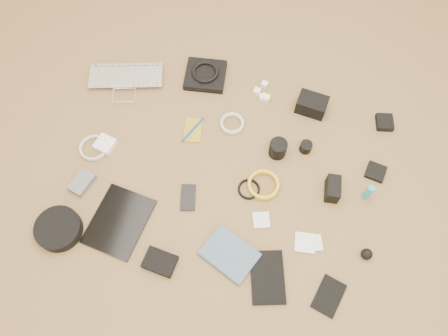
% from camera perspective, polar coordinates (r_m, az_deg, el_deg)
% --- Properties ---
extents(laptop, '(0.41, 0.33, 0.03)m').
position_cam_1_polar(laptop, '(2.19, -12.76, 10.47)').
color(laptop, silver).
rests_on(laptop, ground).
extents(headphone_pouch, '(0.21, 0.20, 0.03)m').
position_cam_1_polar(headphone_pouch, '(2.17, -2.44, 12.01)').
color(headphone_pouch, black).
rests_on(headphone_pouch, ground).
extents(headphones, '(0.16, 0.16, 0.02)m').
position_cam_1_polar(headphones, '(2.15, -2.47, 12.42)').
color(headphones, black).
rests_on(headphones, headphone_pouch).
extents(charger_a, '(0.04, 0.04, 0.03)m').
position_cam_1_polar(charger_a, '(2.13, 4.32, 9.95)').
color(charger_a, white).
rests_on(charger_a, ground).
extents(charger_b, '(0.04, 0.04, 0.03)m').
position_cam_1_polar(charger_b, '(2.11, 5.04, 9.19)').
color(charger_b, white).
rests_on(charger_b, ground).
extents(charger_c, '(0.03, 0.03, 0.03)m').
position_cam_1_polar(charger_c, '(2.15, 5.31, 10.81)').
color(charger_c, white).
rests_on(charger_c, ground).
extents(charger_d, '(0.03, 0.03, 0.03)m').
position_cam_1_polar(charger_d, '(2.11, 5.53, 9.06)').
color(charger_d, white).
rests_on(charger_d, ground).
extents(dslr_camera, '(0.15, 0.11, 0.08)m').
position_cam_1_polar(dslr_camera, '(2.09, 11.39, 8.11)').
color(dslr_camera, black).
rests_on(dslr_camera, ground).
extents(lens_pouch, '(0.09, 0.10, 0.03)m').
position_cam_1_polar(lens_pouch, '(2.16, 20.23, 5.62)').
color(lens_pouch, black).
rests_on(lens_pouch, ground).
extents(notebook_olive, '(0.10, 0.14, 0.01)m').
position_cam_1_polar(notebook_olive, '(2.02, -4.06, 4.96)').
color(notebook_olive, olive).
rests_on(notebook_olive, ground).
extents(pen_blue, '(0.07, 0.15, 0.01)m').
position_cam_1_polar(pen_blue, '(2.01, -4.07, 5.07)').
color(pen_blue, '#123697').
rests_on(pen_blue, notebook_olive).
extents(cable_white_a, '(0.13, 0.13, 0.01)m').
position_cam_1_polar(cable_white_a, '(2.03, 1.05, 5.73)').
color(cable_white_a, silver).
rests_on(cable_white_a, ground).
extents(lens_a, '(0.10, 0.10, 0.08)m').
position_cam_1_polar(lens_a, '(1.94, 7.05, 2.54)').
color(lens_a, black).
rests_on(lens_a, ground).
extents(lens_b, '(0.07, 0.07, 0.05)m').
position_cam_1_polar(lens_b, '(1.98, 10.64, 2.71)').
color(lens_b, black).
rests_on(lens_b, ground).
extents(card_reader, '(0.09, 0.09, 0.02)m').
position_cam_1_polar(card_reader, '(2.02, 19.20, -0.49)').
color(card_reader, black).
rests_on(card_reader, ground).
extents(power_brick, '(0.10, 0.10, 0.03)m').
position_cam_1_polar(power_brick, '(2.03, -15.25, 2.98)').
color(power_brick, white).
rests_on(power_brick, ground).
extents(cable_white_b, '(0.14, 0.14, 0.01)m').
position_cam_1_polar(cable_white_b, '(2.05, -16.63, 2.48)').
color(cable_white_b, silver).
rests_on(cable_white_b, ground).
extents(cable_black, '(0.10, 0.10, 0.01)m').
position_cam_1_polar(cable_black, '(1.89, 3.26, -2.82)').
color(cable_black, black).
rests_on(cable_black, ground).
extents(cable_yellow, '(0.17, 0.17, 0.02)m').
position_cam_1_polar(cable_yellow, '(1.89, 5.16, -2.28)').
color(cable_yellow, gold).
rests_on(cable_yellow, ground).
extents(flash, '(0.06, 0.11, 0.08)m').
position_cam_1_polar(flash, '(1.90, 14.01, -2.65)').
color(flash, black).
rests_on(flash, ground).
extents(lens_cleaner, '(0.03, 0.03, 0.10)m').
position_cam_1_polar(lens_cleaner, '(1.93, 18.34, -3.05)').
color(lens_cleaner, '#1B9FB0').
rests_on(lens_cleaner, ground).
extents(battery_charger, '(0.10, 0.13, 0.03)m').
position_cam_1_polar(battery_charger, '(1.98, -18.07, -1.80)').
color(battery_charger, '#5A5A5F').
rests_on(battery_charger, ground).
extents(tablet, '(0.26, 0.31, 0.01)m').
position_cam_1_polar(tablet, '(1.88, -13.53, -6.80)').
color(tablet, black).
rests_on(tablet, ground).
extents(phone, '(0.09, 0.13, 0.01)m').
position_cam_1_polar(phone, '(1.87, -4.71, -3.85)').
color(phone, black).
rests_on(phone, ground).
extents(filter_case_left, '(0.09, 0.09, 0.01)m').
position_cam_1_polar(filter_case_left, '(1.84, 4.89, -6.79)').
color(filter_case_left, silver).
rests_on(filter_case_left, ground).
extents(filter_case_mid, '(0.09, 0.09, 0.01)m').
position_cam_1_polar(filter_case_mid, '(1.83, 10.51, -9.59)').
color(filter_case_mid, silver).
rests_on(filter_case_mid, ground).
extents(filter_case_right, '(0.09, 0.09, 0.01)m').
position_cam_1_polar(filter_case_right, '(1.84, 11.62, -9.57)').
color(filter_case_right, silver).
rests_on(filter_case_right, ground).
extents(air_blower, '(0.06, 0.06, 0.05)m').
position_cam_1_polar(air_blower, '(1.86, 18.13, -10.64)').
color(air_blower, black).
rests_on(air_blower, ground).
extents(headphone_case, '(0.25, 0.25, 0.05)m').
position_cam_1_polar(headphone_case, '(1.92, -20.79, -7.44)').
color(headphone_case, black).
rests_on(headphone_case, ground).
extents(drive_case, '(0.14, 0.10, 0.03)m').
position_cam_1_polar(drive_case, '(1.79, -8.37, -12.04)').
color(drive_case, black).
rests_on(drive_case, ground).
extents(paperback, '(0.25, 0.23, 0.02)m').
position_cam_1_polar(paperback, '(1.77, -0.86, -13.13)').
color(paperback, '#40586C').
rests_on(paperback, ground).
extents(notebook_black_a, '(0.18, 0.24, 0.02)m').
position_cam_1_polar(notebook_black_a, '(1.78, 5.72, -14.00)').
color(notebook_black_a, black).
rests_on(notebook_black_a, ground).
extents(notebook_black_b, '(0.13, 0.16, 0.01)m').
position_cam_1_polar(notebook_black_b, '(1.80, 13.52, -15.94)').
color(notebook_black_b, black).
rests_on(notebook_black_b, ground).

